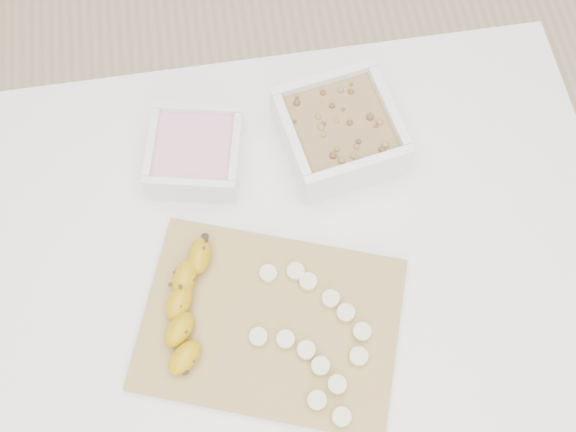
{
  "coord_description": "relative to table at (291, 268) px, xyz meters",
  "views": [
    {
      "loc": [
        -0.05,
        -0.31,
        1.67
      ],
      "look_at": [
        0.0,
        0.03,
        0.81
      ],
      "focal_mm": 40.0,
      "sensor_mm": 36.0,
      "label": 1
    }
  ],
  "objects": [
    {
      "name": "ground",
      "position": [
        0.0,
        0.0,
        -0.65
      ],
      "size": [
        3.5,
        3.5,
        0.0
      ],
      "primitive_type": "plane",
      "color": "#C6AD89",
      "rests_on": "ground"
    },
    {
      "name": "table",
      "position": [
        0.0,
        0.0,
        0.0
      ],
      "size": [
        1.0,
        0.7,
        0.75
      ],
      "color": "white",
      "rests_on": "ground"
    },
    {
      "name": "bowl_yogurt",
      "position": [
        -0.12,
        0.17,
        0.13
      ],
      "size": [
        0.17,
        0.17,
        0.06
      ],
      "color": "white",
      "rests_on": "table"
    },
    {
      "name": "bowl_granola",
      "position": [
        0.1,
        0.17,
        0.14
      ],
      "size": [
        0.2,
        0.2,
        0.08
      ],
      "color": "white",
      "rests_on": "table"
    },
    {
      "name": "cutting_board",
      "position": [
        -0.05,
        -0.11,
        0.1
      ],
      "size": [
        0.43,
        0.37,
        0.01
      ],
      "primitive_type": "cube",
      "rotation": [
        0.0,
        0.0,
        -0.34
      ],
      "color": "tan",
      "rests_on": "table"
    },
    {
      "name": "banana",
      "position": [
        -0.16,
        -0.07,
        0.13
      ],
      "size": [
        0.13,
        0.2,
        0.03
      ],
      "primitive_type": null,
      "rotation": [
        0.0,
        0.0,
        -0.44
      ],
      "color": "#BA8C09",
      "rests_on": "cutting_board"
    },
    {
      "name": "banana_slices",
      "position": [
        0.01,
        -0.14,
        0.12
      ],
      "size": [
        0.17,
        0.24,
        0.02
      ],
      "color": "beige",
      "rests_on": "cutting_board"
    }
  ]
}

